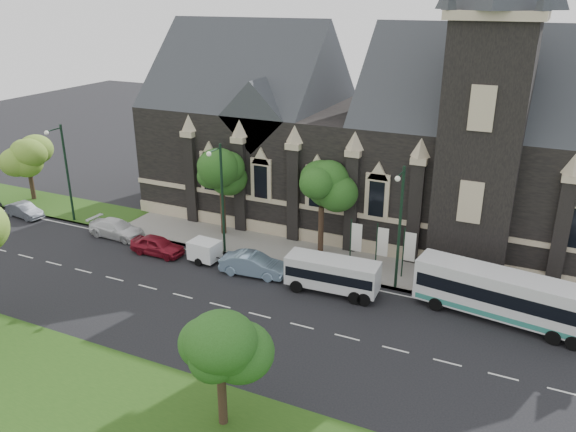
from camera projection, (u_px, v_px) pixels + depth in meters
The scene contains 20 objects.
ground at pixel (220, 305), 38.12m from camera, with size 160.00×160.00×0.00m, color black.
sidewalk at pixel (281, 250), 46.11m from camera, with size 80.00×5.00×0.15m, color gray.
museum at pixel (381, 134), 48.97m from camera, with size 40.00×17.70×29.90m.
tree_park_east at pixel (225, 340), 26.13m from camera, with size 3.40×3.40×6.28m.
tree_walk_right at pixel (325, 184), 43.77m from camera, with size 4.08×4.08×7.80m.
tree_walk_left at pixel (225, 171), 47.35m from camera, with size 3.91×3.91×7.64m.
tree_walk_far at pixel (30, 155), 55.99m from camera, with size 3.40×3.40×6.28m.
street_lamp_near at pixel (399, 222), 38.30m from camera, with size 0.36×1.88×9.00m.
street_lamp_mid at pixel (221, 194), 43.82m from camera, with size 0.36×1.88×9.00m.
street_lamp_far at pixel (65, 168), 50.13m from camera, with size 0.36×1.88×9.00m.
banner_flag_left at pixel (354, 240), 42.36m from camera, with size 0.90×0.10×4.00m.
banner_flag_center at pixel (380, 244), 41.58m from camera, with size 0.90×0.10×4.00m.
banner_flag_right at pixel (407, 249), 40.79m from camera, with size 0.90×0.10×4.00m.
tour_coach at pixel (504, 295), 35.83m from camera, with size 11.24×3.82×3.22m.
shuttle_bus at pixel (333, 273), 39.33m from camera, with size 6.54×2.57×2.49m.
box_trailer at pixel (205, 250), 43.98m from camera, with size 3.28×1.93×1.72m.
sedan at pixel (253, 264), 42.03m from camera, with size 1.74×4.98×1.64m, color #809DB9.
car_far_red at pixel (157, 245), 45.35m from camera, with size 1.80×4.47×1.52m, color maroon.
car_far_white at pixel (117, 229), 48.61m from camera, with size 2.10×5.16×1.50m, color silver.
car_far_grey at pixel (24, 210), 52.95m from camera, with size 1.42×4.08×1.34m, color #4C5058.
Camera 1 is at (18.24, -28.25, 19.47)m, focal length 35.52 mm.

